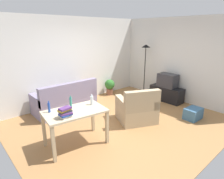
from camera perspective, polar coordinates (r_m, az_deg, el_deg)
ground_plane at (r=5.07m, az=2.95°, el=-9.73°), size 5.20×4.40×0.02m
wall_rear at (r=6.34m, az=-11.05°, el=8.45°), size 5.20×0.10×2.70m
wall_right at (r=6.67m, az=19.48°, el=8.22°), size 0.10×4.40×2.70m
couch at (r=5.73m, az=-13.60°, el=-3.44°), size 1.74×0.84×0.92m
tv_stand at (r=6.71m, az=15.92°, el=-1.19°), size 0.44×1.10×0.48m
tv at (r=6.58m, az=16.26°, el=2.61°), size 0.41×0.60×0.44m
torchiere_lamp at (r=7.00m, az=9.94°, el=9.85°), size 0.32×0.32×1.81m
desk at (r=3.94m, az=-10.94°, el=-7.68°), size 1.28×0.86×0.76m
potted_plant at (r=7.02m, az=-0.69°, el=1.09°), size 0.36×0.36×0.57m
armchair at (r=5.02m, az=7.49°, el=-5.97°), size 1.17×1.15×0.92m
storage_box at (r=5.61m, az=23.03°, el=-6.62°), size 0.49×0.35×0.30m
bottle_blue at (r=3.91m, az=-18.27°, el=-5.10°), size 0.05×0.05×0.23m
bottle_tall at (r=4.04m, az=-12.21°, el=-3.68°), size 0.05×0.05×0.25m
bottle_clear at (r=4.11m, az=-6.06°, el=-3.18°), size 0.07×0.07×0.23m
book_stack at (r=3.62m, az=-13.78°, el=-6.66°), size 0.25×0.22×0.20m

